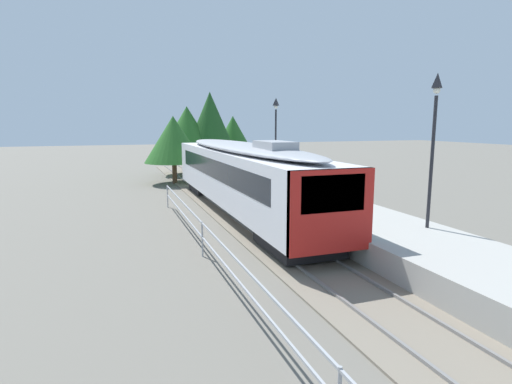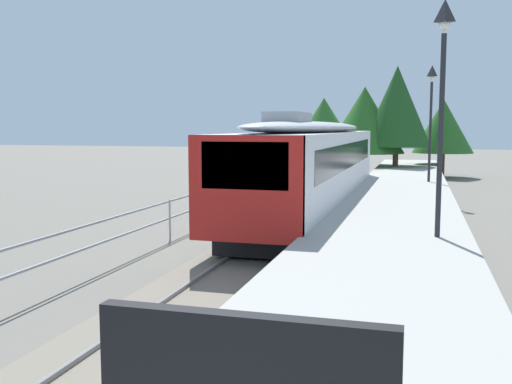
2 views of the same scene
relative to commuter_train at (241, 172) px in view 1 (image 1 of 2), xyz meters
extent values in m
plane|color=#6B665B|center=(-3.00, -5.04, -2.14)|extent=(160.00, 160.00, 0.00)
cube|color=slate|center=(0.00, -5.04, -2.11)|extent=(3.20, 60.00, 0.06)
cube|color=slate|center=(-0.72, -5.04, -2.04)|extent=(0.08, 60.00, 0.08)
cube|color=slate|center=(0.72, -5.04, -2.04)|extent=(0.08, 60.00, 0.08)
cube|color=silver|center=(0.00, 0.11, -0.18)|extent=(2.80, 18.43, 2.55)
cube|color=red|center=(0.00, -9.01, -0.18)|extent=(2.80, 0.24, 2.55)
cube|color=black|center=(0.00, -9.09, 0.38)|extent=(2.13, 0.08, 1.12)
cube|color=black|center=(0.00, 0.11, 0.23)|extent=(2.82, 15.48, 0.92)
ellipsoid|color=#9EA0A5|center=(0.00, 0.11, 1.28)|extent=(2.69, 17.69, 0.44)
cube|color=#9EA0A5|center=(0.00, -4.50, 1.56)|extent=(1.10, 2.20, 0.36)
cube|color=#EAE5C6|center=(0.00, -9.08, -1.17)|extent=(1.00, 0.10, 0.20)
cube|color=black|center=(0.00, -6.71, -1.73)|extent=(2.24, 3.20, 0.55)
cube|color=black|center=(0.00, 6.92, -1.73)|extent=(2.24, 3.20, 0.55)
cube|color=#A8A59E|center=(3.25, -5.04, -1.69)|extent=(3.90, 60.00, 0.90)
cylinder|color=#232328|center=(4.39, -8.20, 1.06)|extent=(0.12, 0.12, 4.60)
pyramid|color=#232328|center=(4.39, -8.20, 3.86)|extent=(0.34, 0.34, 0.50)
sphere|color=silver|center=(4.39, -8.20, 3.54)|extent=(0.24, 0.24, 0.24)
cylinder|color=#232328|center=(4.39, 6.09, 1.06)|extent=(0.12, 0.12, 4.60)
pyramid|color=#232328|center=(4.39, 6.09, 3.86)|extent=(0.34, 0.34, 0.50)
sphere|color=silver|center=(4.39, 6.09, 3.54)|extent=(0.24, 0.24, 0.24)
cube|color=#9EA0A5|center=(-3.30, -15.04, -0.94)|extent=(0.05, 36.00, 0.05)
cylinder|color=#9EA0A5|center=(-3.30, -6.04, -1.52)|extent=(0.06, 0.06, 1.25)
cylinder|color=#9EA0A5|center=(-3.30, 2.96, -1.52)|extent=(0.06, 0.06, 1.25)
cylinder|color=brown|center=(-1.54, 12.12, -1.33)|extent=(0.36, 0.36, 1.63)
cone|color=#286023|center=(-1.54, 12.12, 1.25)|extent=(4.49, 4.49, 3.53)
cylinder|color=brown|center=(5.45, 19.88, -1.30)|extent=(0.36, 0.36, 1.68)
cone|color=#286023|center=(5.45, 19.88, 1.36)|extent=(4.10, 4.10, 3.65)
cylinder|color=brown|center=(2.44, 16.79, -1.05)|extent=(0.36, 0.36, 2.18)
cone|color=#1E4C1E|center=(2.44, 16.79, 2.63)|extent=(4.44, 4.44, 5.19)
cylinder|color=brown|center=(0.38, 16.92, -1.28)|extent=(0.36, 0.36, 1.73)
cone|color=#286023|center=(0.38, 16.92, 1.77)|extent=(5.26, 5.26, 4.35)
camera|label=1|loc=(-6.13, -19.51, 2.41)|focal=28.69mm
camera|label=2|loc=(3.93, -22.08, 1.27)|focal=40.75mm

